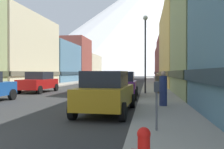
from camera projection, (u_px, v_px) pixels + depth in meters
sidewalk_left at (77, 82)px, 40.71m from camera, size 2.50×100.00×0.15m
sidewalk_right at (152, 83)px, 38.90m from camera, size 2.50×100.00×0.15m
storefront_left_2 at (16, 52)px, 29.81m from camera, size 6.51×12.98×8.79m
storefront_left_3 at (53, 63)px, 42.62m from camera, size 7.47×11.68×6.93m
storefront_left_4 at (65, 60)px, 53.27m from camera, size 10.23×8.74×9.25m
storefront_left_5 at (80, 67)px, 63.88m from camera, size 9.61×12.22×6.34m
storefront_right_2 at (196, 42)px, 25.45m from camera, size 6.60×8.10×10.23m
storefront_right_3 at (182, 51)px, 35.19m from camera, size 6.48×11.31×10.10m
storefront_right_4 at (175, 61)px, 46.85m from camera, size 6.96×12.23×8.35m
storefront_right_5 at (176, 65)px, 59.05m from camera, size 10.02×12.57×7.44m
car_left_1 at (39, 82)px, 20.81m from camera, size 2.13×4.43×1.78m
car_right_0 at (107, 92)px, 10.16m from camera, size 2.22×4.47×1.78m
car_right_1 at (122, 84)px, 16.55m from camera, size 2.13×4.43×1.78m
car_driving_0 at (107, 77)px, 43.00m from camera, size 2.06×4.40×1.78m
car_driving_1 at (126, 77)px, 43.55m from camera, size 2.06×4.40×1.78m
fire_hydrant_near at (144, 148)px, 3.83m from camera, size 0.40×0.22×0.70m
parking_meter_near at (156, 99)px, 6.53m from camera, size 0.14×0.10×1.33m
pedestrian_0 at (163, 90)px, 11.39m from camera, size 0.36×0.36×1.64m
pedestrian_1 at (157, 84)px, 18.16m from camera, size 0.36×0.36×1.52m
streetlamp_right at (145, 42)px, 18.10m from camera, size 0.36×0.36×5.86m
mountain_backdrop at (168, 20)px, 257.85m from camera, size 312.11×312.11×116.69m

